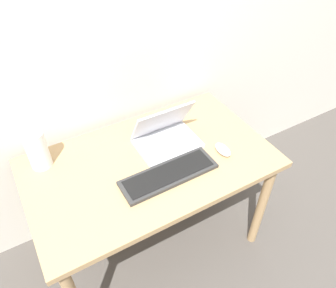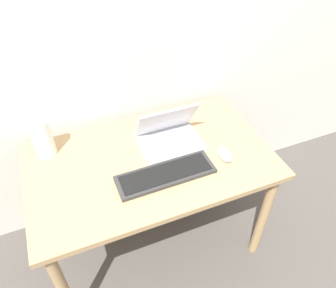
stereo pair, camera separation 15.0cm
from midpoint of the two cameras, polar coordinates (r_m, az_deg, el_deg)
name	(u,v)px [view 2 (the right image)]	position (r m, az deg, el deg)	size (l,w,h in m)	color
wall_back	(115,14)	(1.60, -6.34, 21.44)	(6.00, 0.05, 2.50)	silver
desk	(151,172)	(1.64, -0.37, -5.06)	(1.17, 0.69, 0.70)	tan
laptop	(169,135)	(1.63, 2.78, 1.42)	(0.30, 0.23, 0.22)	silver
keyboard	(166,174)	(1.49, 2.48, -5.42)	(0.46, 0.15, 0.02)	#2D2D2D
mouse	(225,155)	(1.61, 12.51, -1.98)	(0.06, 0.10, 0.03)	silver
vase	(40,132)	(1.60, -18.91, 1.88)	(0.10, 0.10, 0.27)	white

